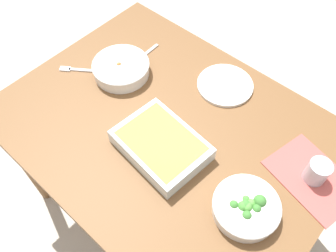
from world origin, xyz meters
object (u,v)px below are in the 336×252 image
baking_dish (161,145)px  side_plate (225,85)px  broccoli_bowl (246,207)px  drink_cup (317,172)px  fork_on_table (78,70)px  spoon_by_stew (140,59)px  spoon_by_broccoli (236,199)px  stew_bowl (121,68)px

baking_dish → side_plate: 0.39m
broccoli_bowl → baking_dish: bearing=1.3°
drink_cup → fork_on_table: bearing=11.7°
broccoli_bowl → spoon_by_stew: size_ratio=1.18×
baking_dish → drink_cup: (-0.44, -0.25, 0.00)m
broccoli_bowl → spoon_by_stew: (0.71, -0.26, -0.03)m
spoon_by_broccoli → side_plate: bearing=-49.5°
stew_bowl → side_plate: size_ratio=1.04×
broccoli_bowl → side_plate: (0.35, -0.38, -0.02)m
spoon_by_stew → spoon_by_broccoli: 0.71m
broccoli_bowl → baking_dish: broccoli_bowl is taller
broccoli_bowl → fork_on_table: (0.85, -0.05, -0.03)m
baking_dish → spoon_by_broccoli: size_ratio=1.86×
drink_cup → spoon_by_stew: 0.81m
broccoli_bowl → side_plate: bearing=-47.0°
fork_on_table → stew_bowl: bearing=-144.0°
broccoli_bowl → drink_cup: bearing=-112.8°
stew_bowl → side_plate: bearing=-147.6°
stew_bowl → broccoli_bowl: 0.72m
spoon_by_stew → fork_on_table: 0.26m
side_plate → spoon_by_broccoli: (-0.31, 0.36, -0.00)m
stew_bowl → fork_on_table: 0.19m
side_plate → fork_on_table: size_ratio=1.43×
side_plate → stew_bowl: bearing=32.4°
baking_dish → fork_on_table: bearing=-6.0°
side_plate → drink_cup: bearing=163.6°
spoon_by_broccoli → drink_cup: bearing=-122.0°
stew_bowl → drink_cup: (-0.80, -0.09, 0.01)m
baking_dish → fork_on_table: 0.51m
baking_dish → spoon_by_broccoli: bearing=-175.9°
broccoli_bowl → spoon_by_stew: bearing=-20.1°
stew_bowl → drink_cup: bearing=-173.6°
stew_bowl → spoon_by_broccoli: stew_bowl is taller
broccoli_bowl → fork_on_table: broccoli_bowl is taller
baking_dish → drink_cup: 0.51m
broccoli_bowl → fork_on_table: size_ratio=1.35×
stew_bowl → drink_cup: drink_cup is taller
baking_dish → spoon_by_broccoli: 0.30m
broccoli_bowl → spoon_by_broccoli: bearing=-17.9°
stew_bowl → drink_cup: 0.81m
stew_bowl → spoon_by_broccoli: bearing=168.1°
stew_bowl → fork_on_table: stew_bowl is taller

